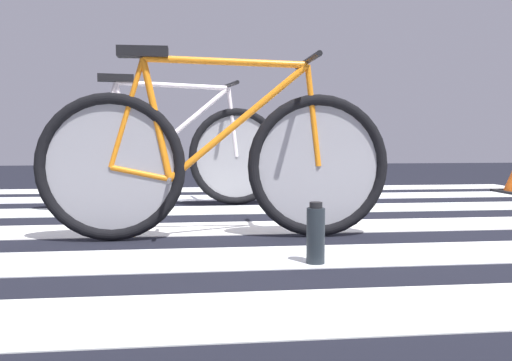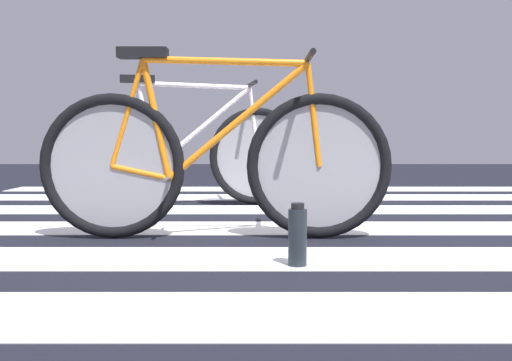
{
  "view_description": "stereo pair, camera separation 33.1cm",
  "coord_description": "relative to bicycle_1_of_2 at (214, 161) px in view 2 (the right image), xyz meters",
  "views": [
    {
      "loc": [
        -0.67,
        -3.21,
        0.52
      ],
      "look_at": [
        -0.33,
        -0.41,
        0.3
      ],
      "focal_mm": 39.15,
      "sensor_mm": 36.0,
      "label": 1
    },
    {
      "loc": [
        -0.34,
        -3.21,
        0.52
      ],
      "look_at": [
        -0.33,
        -0.41,
        0.3
      ],
      "focal_mm": 39.15,
      "sensor_mm": 36.0,
      "label": 2
    }
  ],
  "objects": [
    {
      "name": "crosswalk_markings",
      "position": [
        0.55,
        0.31,
        -0.38
      ],
      "size": [
        5.46,
        4.98,
        0.0
      ],
      "color": "silver",
      "rests_on": "ground"
    },
    {
      "name": "water_bottle",
      "position": [
        0.36,
        -0.6,
        -0.27
      ],
      "size": [
        0.07,
        0.07,
        0.25
      ],
      "color": "#1F262C",
      "rests_on": "ground"
    },
    {
      "name": "bicycle_2_of_2",
      "position": [
        -0.29,
        1.28,
        0.0
      ],
      "size": [
        1.72,
        0.54,
        0.93
      ],
      "rotation": [
        0.0,
        0.0,
        0.17
      ],
      "color": "black",
      "rests_on": "ground"
    },
    {
      "name": "bicycle_1_of_2",
      "position": [
        0.0,
        0.0,
        0.0
      ],
      "size": [
        1.74,
        0.52,
        0.93
      ],
      "rotation": [
        0.0,
        0.0,
        -0.0
      ],
      "color": "black",
      "rests_on": "ground"
    },
    {
      "name": "ground",
      "position": [
        0.54,
        0.47,
        -0.4
      ],
      "size": [
        18.0,
        14.0,
        0.02
      ],
      "color": "black"
    }
  ]
}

